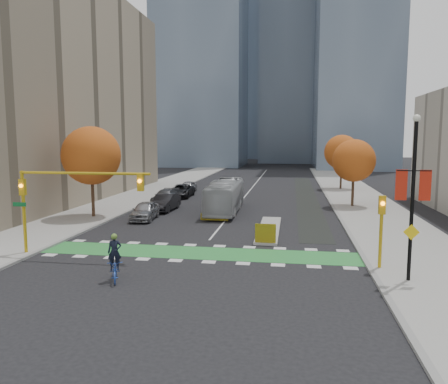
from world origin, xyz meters
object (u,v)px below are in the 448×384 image
(traffic_signal_west, at_px, (62,191))
(parked_car_e, at_px, (188,187))
(tree_east_near, at_px, (354,161))
(tree_east_far, at_px, (342,152))
(cyclist, at_px, (115,265))
(banner_lamppost, at_px, (413,191))
(bus, at_px, (225,196))
(tree_west, at_px, (91,156))
(parked_car_d, at_px, (181,191))
(parked_car_b, at_px, (165,202))
(traffic_signal_east, at_px, (381,221))
(hazard_board, at_px, (265,233))
(parked_car_c, at_px, (165,196))
(parked_car_a, at_px, (145,211))

(traffic_signal_west, xyz_separation_m, parked_car_e, (-0.09, 32.32, -3.30))
(tree_east_near, relative_size, tree_east_far, 0.92)
(cyclist, bearing_deg, banner_lamppost, -15.28)
(banner_lamppost, height_order, bus, banner_lamppost)
(tree_east_far, bearing_deg, tree_west, -133.30)
(tree_west, height_order, cyclist, tree_west)
(tree_east_far, distance_m, cyclist, 45.36)
(banner_lamppost, bearing_deg, cyclist, -172.68)
(tree_west, distance_m, bus, 13.02)
(bus, relative_size, parked_car_d, 2.01)
(parked_car_d, bearing_deg, parked_car_b, -85.71)
(banner_lamppost, distance_m, cyclist, 15.16)
(traffic_signal_west, bearing_deg, bus, 67.61)
(tree_east_far, height_order, traffic_signal_east, tree_east_far)
(tree_west, xyz_separation_m, bus, (11.30, 5.04, -4.06))
(tree_east_far, distance_m, traffic_signal_east, 38.64)
(banner_lamppost, height_order, parked_car_b, banner_lamppost)
(tree_east_near, distance_m, parked_car_b, 19.83)
(tree_east_far, xyz_separation_m, traffic_signal_west, (-20.43, -38.51, -1.21))
(tree_east_far, bearing_deg, cyclist, -110.16)
(bus, bearing_deg, traffic_signal_east, -58.70)
(hazard_board, xyz_separation_m, parked_car_c, (-12.20, 17.61, -0.06))
(traffic_signal_west, xyz_separation_m, parked_car_b, (1.22, 17.32, -3.20))
(hazard_board, height_order, banner_lamppost, banner_lamppost)
(parked_car_a, bearing_deg, parked_car_b, 81.68)
(hazard_board, distance_m, cyclist, 11.11)
(tree_east_near, height_order, banner_lamppost, banner_lamppost)
(parked_car_a, bearing_deg, tree_east_near, 24.04)
(bus, distance_m, parked_car_b, 6.06)
(parked_car_b, xyz_separation_m, parked_car_c, (-1.49, 5.00, -0.10))
(traffic_signal_west, distance_m, banner_lamppost, 19.54)
(traffic_signal_east, bearing_deg, tree_east_near, 86.19)
(traffic_signal_east, bearing_deg, traffic_signal_west, -179.99)
(traffic_signal_west, bearing_deg, hazard_board, 21.55)
(parked_car_d, bearing_deg, traffic_signal_east, -57.60)
(traffic_signal_east, distance_m, parked_car_d, 32.87)
(traffic_signal_west, height_order, cyclist, traffic_signal_west)
(tree_east_near, bearing_deg, traffic_signal_west, -131.52)
(cyclist, bearing_deg, parked_car_c, 78.51)
(tree_west, relative_size, traffic_signal_east, 2.01)
(tree_east_near, distance_m, banner_lamppost, 24.51)
(tree_east_near, height_order, traffic_signal_east, tree_east_near)
(banner_lamppost, bearing_deg, parked_car_c, 129.01)
(banner_lamppost, relative_size, parked_car_a, 1.76)
(hazard_board, relative_size, banner_lamppost, 0.17)
(parked_car_a, distance_m, parked_car_e, 20.02)
(traffic_signal_east, distance_m, cyclist, 14.23)
(parked_car_e, bearing_deg, parked_car_c, -88.73)
(hazard_board, xyz_separation_m, traffic_signal_west, (-11.93, -4.71, 3.23))
(traffic_signal_east, height_order, parked_car_d, traffic_signal_east)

